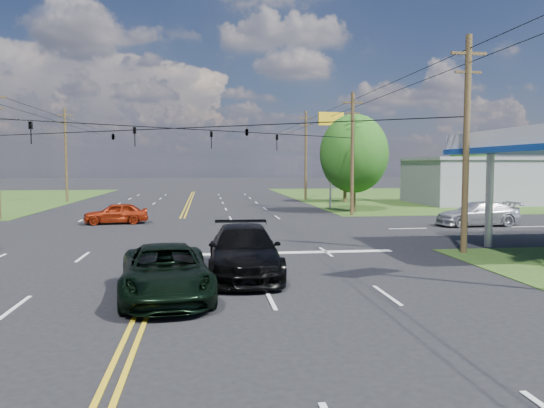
{
  "coord_description": "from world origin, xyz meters",
  "views": [
    {
      "loc": [
        1.65,
        -18.97,
        3.86
      ],
      "look_at": [
        4.83,
        6.0,
        2.04
      ],
      "focal_mm": 35.0,
      "sensor_mm": 36.0,
      "label": 1
    }
  ],
  "objects": [
    {
      "name": "pole_ne",
      "position": [
        13.0,
        21.0,
        4.92
      ],
      "size": [
        1.6,
        0.28,
        9.5
      ],
      "color": "#3B2D19",
      "rests_on": "ground"
    },
    {
      "name": "pole_left_far",
      "position": [
        -13.0,
        40.0,
        5.17
      ],
      "size": [
        1.6,
        0.28,
        10.0
      ],
      "color": "#3B2D19",
      "rests_on": "ground"
    },
    {
      "name": "stop_bar",
      "position": [
        5.0,
        4.0,
        0.0
      ],
      "size": [
        10.0,
        0.5,
        0.02
      ],
      "primitive_type": "cube",
      "color": "silver",
      "rests_on": "ground"
    },
    {
      "name": "tree_right_a",
      "position": [
        14.0,
        24.0,
        4.87
      ],
      "size": [
        5.7,
        5.7,
        8.18
      ],
      "color": "#3B2D19",
      "rests_on": "ground"
    },
    {
      "name": "sedan_far",
      "position": [
        19.05,
        13.0,
        0.78
      ],
      "size": [
        5.51,
        2.48,
        1.57
      ],
      "primitive_type": "imported",
      "rotation": [
        0.0,
        0.0,
        -1.52
      ],
      "color": "#BCBBC0",
      "rests_on": "ground"
    },
    {
      "name": "retail_ne",
      "position": [
        30.0,
        32.0,
        2.2
      ],
      "size": [
        14.0,
        10.0,
        4.4
      ],
      "primitive_type": "cube",
      "color": "gray",
      "rests_on": "ground"
    },
    {
      "name": "sedan_red",
      "position": [
        -4.22,
        17.14,
        0.71
      ],
      "size": [
        4.34,
        2.16,
        1.42
      ],
      "primitive_type": "imported",
      "rotation": [
        0.0,
        0.0,
        -1.45
      ],
      "color": "maroon",
      "rests_on": "ground"
    },
    {
      "name": "ground",
      "position": [
        0.0,
        12.0,
        0.0
      ],
      "size": [
        280.0,
        280.0,
        0.0
      ],
      "primitive_type": "plane",
      "color": "black",
      "rests_on": "ground"
    },
    {
      "name": "pickup_dkgreen",
      "position": [
        0.5,
        -3.44,
        0.77
      ],
      "size": [
        3.11,
        5.76,
        1.54
      ],
      "primitive_type": "imported",
      "rotation": [
        0.0,
        0.0,
        0.1
      ],
      "color": "black",
      "rests_on": "ground"
    },
    {
      "name": "polesign_ne",
      "position": [
        13.0,
        28.06,
        6.85
      ],
      "size": [
        2.4,
        0.58,
        8.68
      ],
      "color": "#A5A5AA",
      "rests_on": "ground"
    },
    {
      "name": "grass_ne",
      "position": [
        35.0,
        44.0,
        0.0
      ],
      "size": [
        46.0,
        48.0,
        0.03
      ],
      "primitive_type": "cube",
      "color": "#2B4616",
      "rests_on": "ground"
    },
    {
      "name": "suv_black",
      "position": [
        3.0,
        -0.59,
        0.88
      ],
      "size": [
        2.61,
        6.09,
        1.75
      ],
      "primitive_type": "imported",
      "rotation": [
        0.0,
        0.0,
        -0.03
      ],
      "color": "black",
      "rests_on": "ground"
    },
    {
      "name": "tree_far_r",
      "position": [
        34.0,
        42.0,
        4.54
      ],
      "size": [
        5.32,
        5.32,
        7.63
      ],
      "color": "#3B2D19",
      "rests_on": "ground"
    },
    {
      "name": "tree_right_b",
      "position": [
        16.5,
        36.0,
        4.22
      ],
      "size": [
        4.94,
        4.94,
        7.09
      ],
      "color": "#3B2D19",
      "rests_on": "ground"
    },
    {
      "name": "power_lines",
      "position": [
        0.0,
        10.0,
        8.6
      ],
      "size": [
        26.04,
        100.0,
        0.64
      ],
      "color": "black",
      "rests_on": "ground"
    },
    {
      "name": "pole_se",
      "position": [
        13.0,
        3.0,
        4.92
      ],
      "size": [
        1.6,
        0.28,
        9.5
      ],
      "color": "#3B2D19",
      "rests_on": "ground"
    },
    {
      "name": "span_wire_signals",
      "position": [
        0.0,
        12.0,
        6.0
      ],
      "size": [
        26.0,
        18.0,
        1.13
      ],
      "color": "black",
      "rests_on": "ground"
    },
    {
      "name": "pole_right_far",
      "position": [
        13.0,
        40.0,
        5.17
      ],
      "size": [
        1.6,
        0.28,
        10.0
      ],
      "color": "#3B2D19",
      "rests_on": "ground"
    }
  ]
}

